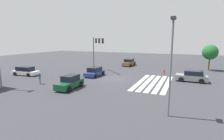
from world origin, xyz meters
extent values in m
plane|color=#333338|center=(0.00, 0.00, 0.00)|extent=(111.30, 111.30, 0.00)
cube|color=silver|center=(0.00, -8.41, 0.00)|extent=(10.58, 0.60, 0.01)
cube|color=silver|center=(0.00, -7.46, 0.00)|extent=(10.58, 0.60, 0.01)
cube|color=silver|center=(0.00, -6.51, 0.00)|extent=(10.58, 0.60, 0.01)
cube|color=silver|center=(0.00, -5.56, 0.00)|extent=(10.58, 0.60, 0.01)
cube|color=silver|center=(0.00, -4.61, 0.00)|extent=(10.58, 0.60, 0.01)
cylinder|color=#47474C|center=(7.42, 7.42, 3.29)|extent=(0.18, 0.18, 6.59)
cylinder|color=#47474C|center=(5.17, 5.17, 6.34)|extent=(4.59, 4.59, 0.12)
cube|color=black|center=(6.07, 6.07, 5.87)|extent=(0.40, 0.40, 0.84)
sphere|color=red|center=(5.96, 5.96, 5.87)|extent=(0.16, 0.16, 0.16)
cube|color=black|center=(4.60, 4.60, 5.87)|extent=(0.40, 0.40, 0.84)
sphere|color=gold|center=(4.49, 4.49, 5.87)|extent=(0.16, 0.16, 0.16)
cube|color=black|center=(3.14, 3.14, 5.87)|extent=(0.40, 0.40, 0.84)
sphere|color=green|center=(3.03, 3.03, 5.87)|extent=(0.16, 0.16, 0.16)
cube|color=#144728|center=(-7.21, 2.70, 0.58)|extent=(4.36, 1.84, 0.76)
cube|color=black|center=(-6.98, 2.71, 1.32)|extent=(2.27, 1.59, 0.73)
cylinder|color=black|center=(-8.51, 1.79, 0.36)|extent=(0.73, 0.25, 0.72)
cylinder|color=black|center=(-8.58, 3.49, 0.36)|extent=(0.73, 0.25, 0.72)
cylinder|color=black|center=(-5.85, 1.91, 0.36)|extent=(0.73, 0.25, 0.72)
cylinder|color=black|center=(-5.92, 3.61, 0.36)|extent=(0.73, 0.25, 0.72)
cube|color=navy|center=(0.83, 3.58, 0.49)|extent=(4.25, 1.87, 0.60)
cube|color=black|center=(0.88, 3.58, 1.16)|extent=(2.44, 1.67, 0.75)
cylinder|color=black|center=(-0.49, 2.65, 0.34)|extent=(0.68, 0.22, 0.67)
cylinder|color=black|center=(-0.48, 4.54, 0.34)|extent=(0.68, 0.22, 0.67)
cylinder|color=black|center=(2.13, 2.63, 0.34)|extent=(0.68, 0.22, 0.67)
cylinder|color=black|center=(2.15, 4.52, 0.34)|extent=(0.68, 0.22, 0.67)
cube|color=gray|center=(3.06, -11.46, 0.58)|extent=(1.97, 4.37, 0.76)
cube|color=black|center=(3.05, -11.71, 1.30)|extent=(1.72, 2.54, 0.68)
cylinder|color=black|center=(2.17, -10.09, 0.36)|extent=(0.24, 0.73, 0.72)
cylinder|color=black|center=(4.04, -10.16, 0.36)|extent=(0.24, 0.73, 0.72)
cylinder|color=black|center=(2.08, -12.77, 0.36)|extent=(0.24, 0.73, 0.72)
cylinder|color=black|center=(3.95, -12.83, 0.36)|extent=(0.24, 0.73, 0.72)
cube|color=brown|center=(14.75, 1.97, 0.57)|extent=(4.81, 2.03, 0.77)
cube|color=black|center=(14.80, 1.97, 1.30)|extent=(2.82, 1.77, 0.69)
cylinder|color=black|center=(13.24, 1.09, 0.33)|extent=(0.67, 0.25, 0.66)
cylinder|color=black|center=(13.31, 2.97, 0.33)|extent=(0.67, 0.25, 0.66)
cylinder|color=black|center=(16.18, 0.97, 0.33)|extent=(0.67, 0.25, 0.66)
cylinder|color=black|center=(16.25, 2.86, 0.33)|extent=(0.67, 0.25, 0.66)
cube|color=silver|center=(-3.32, 14.94, 0.47)|extent=(2.08, 4.81, 0.61)
cube|color=black|center=(-3.33, 15.01, 1.15)|extent=(1.77, 2.91, 0.74)
cylinder|color=black|center=(-2.32, 13.55, 0.31)|extent=(0.26, 0.63, 0.62)
cylinder|color=black|center=(-4.11, 13.42, 0.31)|extent=(0.26, 0.63, 0.62)
cylinder|color=black|center=(-2.53, 16.45, 0.31)|extent=(0.26, 0.63, 0.62)
cylinder|color=black|center=(-4.32, 16.32, 0.31)|extent=(0.26, 0.63, 0.62)
cylinder|color=brown|center=(-6.92, 7.97, 0.41)|extent=(0.14, 0.14, 0.83)
cylinder|color=brown|center=(-7.04, 7.86, 0.41)|extent=(0.14, 0.14, 0.83)
cube|color=#284C93|center=(-6.98, 7.91, 1.15)|extent=(0.42, 0.40, 0.65)
sphere|color=tan|center=(-6.98, 7.91, 1.59)|extent=(0.22, 0.22, 0.22)
cylinder|color=slate|center=(-10.76, -9.58, 3.78)|extent=(0.16, 0.16, 7.57)
cube|color=#333338|center=(-10.76, -9.58, 7.67)|extent=(0.80, 0.36, 0.20)
cylinder|color=brown|center=(14.87, -14.81, 1.21)|extent=(0.26, 0.26, 2.42)
sphere|color=#1E5B28|center=(14.87, -14.81, 3.69)|extent=(2.99, 2.99, 2.99)
cylinder|color=red|center=(7.62, -7.02, 0.35)|extent=(0.22, 0.22, 0.70)
sphere|color=red|center=(7.62, -7.02, 0.76)|extent=(0.20, 0.20, 0.20)
camera|label=1|loc=(-24.73, -10.70, 6.08)|focal=28.00mm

